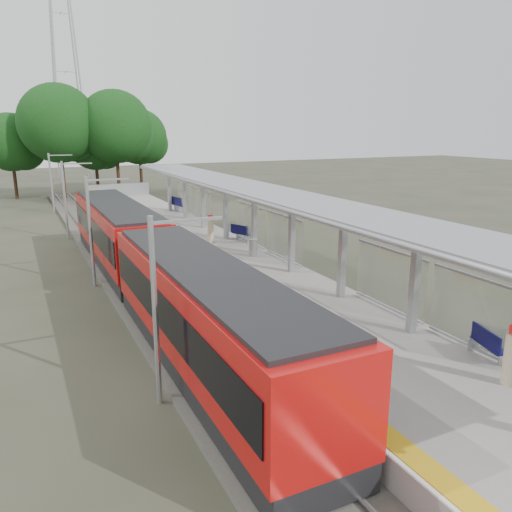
{
  "coord_description": "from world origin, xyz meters",
  "views": [
    {
      "loc": [
        -9.39,
        -5.66,
        7.62
      ],
      "look_at": [
        -0.41,
        12.85,
        2.3
      ],
      "focal_mm": 35.0,
      "sensor_mm": 36.0,
      "label": 1
    }
  ],
  "objects_px": {
    "bench_near": "(488,343)",
    "info_pillar_near": "(511,358)",
    "train": "(150,261)",
    "info_pillar_far": "(210,230)",
    "bench_far": "(178,204)",
    "bench_mid": "(241,232)",
    "litter_bin": "(253,248)"
  },
  "relations": [
    {
      "from": "litter_bin",
      "to": "train",
      "type": "bearing_deg",
      "value": -157.54
    },
    {
      "from": "bench_mid",
      "to": "info_pillar_far",
      "type": "distance_m",
      "value": 1.86
    },
    {
      "from": "bench_near",
      "to": "info_pillar_near",
      "type": "relative_size",
      "value": 0.83
    },
    {
      "from": "bench_near",
      "to": "bench_far",
      "type": "relative_size",
      "value": 0.81
    },
    {
      "from": "bench_near",
      "to": "bench_mid",
      "type": "relative_size",
      "value": 0.98
    },
    {
      "from": "bench_mid",
      "to": "bench_far",
      "type": "distance_m",
      "value": 12.14
    },
    {
      "from": "bench_mid",
      "to": "info_pillar_far",
      "type": "relative_size",
      "value": 0.89
    },
    {
      "from": "bench_mid",
      "to": "info_pillar_near",
      "type": "xyz_separation_m",
      "value": [
        -0.73,
        -18.92,
        0.23
      ]
    },
    {
      "from": "bench_far",
      "to": "info_pillar_far",
      "type": "distance_m",
      "value": 11.8
    },
    {
      "from": "info_pillar_near",
      "to": "litter_bin",
      "type": "distance_m",
      "value": 15.2
    },
    {
      "from": "bench_near",
      "to": "bench_mid",
      "type": "xyz_separation_m",
      "value": [
        -0.0,
        17.61,
        0.01
      ]
    },
    {
      "from": "info_pillar_near",
      "to": "info_pillar_far",
      "type": "bearing_deg",
      "value": 104.34
    },
    {
      "from": "litter_bin",
      "to": "bench_near",
      "type": "bearing_deg",
      "value": -85.96
    },
    {
      "from": "bench_mid",
      "to": "bench_far",
      "type": "xyz_separation_m",
      "value": [
        -0.16,
        12.14,
        0.11
      ]
    },
    {
      "from": "bench_far",
      "to": "info_pillar_near",
      "type": "relative_size",
      "value": 1.03
    },
    {
      "from": "bench_mid",
      "to": "bench_far",
      "type": "bearing_deg",
      "value": 66.86
    },
    {
      "from": "bench_near",
      "to": "info_pillar_far",
      "type": "height_order",
      "value": "info_pillar_far"
    },
    {
      "from": "bench_far",
      "to": "train",
      "type": "bearing_deg",
      "value": -120.18
    },
    {
      "from": "train",
      "to": "info_pillar_far",
      "type": "relative_size",
      "value": 16.94
    },
    {
      "from": "bench_mid",
      "to": "info_pillar_near",
      "type": "bearing_deg",
      "value": -116.11
    },
    {
      "from": "train",
      "to": "bench_near",
      "type": "height_order",
      "value": "train"
    },
    {
      "from": "litter_bin",
      "to": "bench_mid",
      "type": "bearing_deg",
      "value": 75.25
    },
    {
      "from": "bench_far",
      "to": "info_pillar_near",
      "type": "xyz_separation_m",
      "value": [
        -0.57,
        -31.05,
        0.13
      ]
    },
    {
      "from": "bench_near",
      "to": "info_pillar_far",
      "type": "distance_m",
      "value": 18.15
    },
    {
      "from": "info_pillar_far",
      "to": "litter_bin",
      "type": "relative_size",
      "value": 1.76
    },
    {
      "from": "bench_near",
      "to": "litter_bin",
      "type": "bearing_deg",
      "value": 111.09
    },
    {
      "from": "train",
      "to": "bench_mid",
      "type": "relative_size",
      "value": 19.01
    },
    {
      "from": "train",
      "to": "bench_near",
      "type": "distance_m",
      "value": 13.41
    },
    {
      "from": "train",
      "to": "bench_near",
      "type": "relative_size",
      "value": 19.38
    },
    {
      "from": "bench_near",
      "to": "bench_mid",
      "type": "distance_m",
      "value": 17.61
    },
    {
      "from": "bench_mid",
      "to": "info_pillar_far",
      "type": "height_order",
      "value": "info_pillar_far"
    },
    {
      "from": "train",
      "to": "info_pillar_near",
      "type": "height_order",
      "value": "train"
    }
  ]
}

